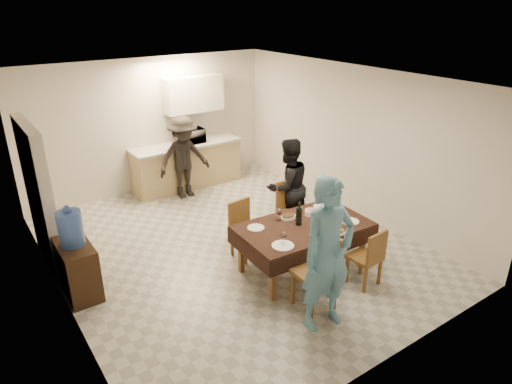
% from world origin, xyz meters
% --- Properties ---
extents(floor, '(5.00, 6.00, 0.02)m').
position_xyz_m(floor, '(0.00, 0.00, 0.00)').
color(floor, '#B9BAB4').
rests_on(floor, ground).
extents(ceiling, '(5.00, 6.00, 0.02)m').
position_xyz_m(ceiling, '(0.00, 0.00, 2.60)').
color(ceiling, white).
rests_on(ceiling, wall_back).
extents(wall_back, '(5.00, 0.02, 2.60)m').
position_xyz_m(wall_back, '(0.00, 3.00, 1.30)').
color(wall_back, silver).
rests_on(wall_back, floor).
extents(wall_front, '(5.00, 0.02, 2.60)m').
position_xyz_m(wall_front, '(0.00, -3.00, 1.30)').
color(wall_front, silver).
rests_on(wall_front, floor).
extents(wall_left, '(0.02, 6.00, 2.60)m').
position_xyz_m(wall_left, '(-2.50, 0.00, 1.30)').
color(wall_left, silver).
rests_on(wall_left, floor).
extents(wall_right, '(0.02, 6.00, 2.60)m').
position_xyz_m(wall_right, '(2.50, 0.00, 1.30)').
color(wall_right, silver).
rests_on(wall_right, floor).
extents(stub_partition, '(0.15, 1.40, 2.10)m').
position_xyz_m(stub_partition, '(-2.42, 1.20, 1.05)').
color(stub_partition, silver).
rests_on(stub_partition, floor).
extents(kitchen_base_cabinet, '(2.20, 0.60, 0.86)m').
position_xyz_m(kitchen_base_cabinet, '(0.60, 2.68, 0.43)').
color(kitchen_base_cabinet, tan).
rests_on(kitchen_base_cabinet, floor).
extents(kitchen_worktop, '(2.24, 0.64, 0.05)m').
position_xyz_m(kitchen_worktop, '(0.60, 2.68, 0.89)').
color(kitchen_worktop, '#B4B3AE').
rests_on(kitchen_worktop, kitchen_base_cabinet).
extents(upper_cabinet, '(1.20, 0.34, 0.70)m').
position_xyz_m(upper_cabinet, '(0.90, 2.82, 1.85)').
color(upper_cabinet, silver).
rests_on(upper_cabinet, wall_back).
extents(dining_table, '(1.87, 1.15, 0.71)m').
position_xyz_m(dining_table, '(0.50, -1.09, 0.68)').
color(dining_table, black).
rests_on(dining_table, floor).
extents(chair_near_left, '(0.47, 0.47, 0.54)m').
position_xyz_m(chair_near_left, '(0.05, -1.94, 0.61)').
color(chair_near_left, brown).
rests_on(chair_near_left, floor).
extents(chair_near_right, '(0.41, 0.41, 0.45)m').
position_xyz_m(chair_near_right, '(0.95, -1.92, 0.51)').
color(chair_near_right, brown).
rests_on(chair_near_right, floor).
extents(chair_far_left, '(0.43, 0.43, 0.47)m').
position_xyz_m(chair_far_left, '(0.05, -0.43, 0.53)').
color(chair_far_left, brown).
rests_on(chair_far_left, floor).
extents(chair_far_right, '(0.49, 0.49, 0.52)m').
position_xyz_m(chair_far_right, '(0.95, -0.44, 0.59)').
color(chair_far_right, brown).
rests_on(chair_far_right, floor).
extents(console, '(0.39, 0.79, 0.73)m').
position_xyz_m(console, '(-2.28, 0.14, 0.36)').
color(console, '#311D10').
rests_on(console, floor).
extents(water_jug, '(0.31, 0.31, 0.46)m').
position_xyz_m(water_jug, '(-2.28, 0.14, 0.96)').
color(water_jug, '#3F67C8').
rests_on(water_jug, console).
extents(wine_bottle, '(0.09, 0.09, 0.34)m').
position_xyz_m(wine_bottle, '(0.45, -1.04, 0.88)').
color(wine_bottle, black).
rests_on(wine_bottle, dining_table).
extents(water_pitcher, '(0.14, 0.14, 0.22)m').
position_xyz_m(water_pitcher, '(0.85, -1.14, 0.82)').
color(water_pitcher, white).
rests_on(water_pitcher, dining_table).
extents(savoury_tart, '(0.45, 0.36, 0.05)m').
position_xyz_m(savoury_tart, '(0.60, -1.47, 0.74)').
color(savoury_tart, gold).
rests_on(savoury_tart, dining_table).
extents(salad_bowl, '(0.20, 0.20, 0.08)m').
position_xyz_m(salad_bowl, '(0.80, -0.91, 0.75)').
color(salad_bowl, white).
rests_on(salad_bowl, dining_table).
extents(mushroom_dish, '(0.21, 0.21, 0.04)m').
position_xyz_m(mushroom_dish, '(0.45, -0.81, 0.73)').
color(mushroom_dish, white).
rests_on(mushroom_dish, dining_table).
extents(wine_glass_a, '(0.08, 0.08, 0.17)m').
position_xyz_m(wine_glass_a, '(-0.05, -1.34, 0.80)').
color(wine_glass_a, white).
rests_on(wine_glass_a, dining_table).
extents(wine_glass_b, '(0.09, 0.09, 0.19)m').
position_xyz_m(wine_glass_b, '(1.05, -0.84, 0.81)').
color(wine_glass_b, white).
rests_on(wine_glass_b, dining_table).
extents(wine_glass_c, '(0.09, 0.09, 0.20)m').
position_xyz_m(wine_glass_c, '(0.30, -0.79, 0.81)').
color(wine_glass_c, white).
rests_on(wine_glass_c, dining_table).
extents(plate_near_left, '(0.29, 0.29, 0.02)m').
position_xyz_m(plate_near_left, '(-0.10, -1.39, 0.72)').
color(plate_near_left, white).
rests_on(plate_near_left, dining_table).
extents(plate_near_right, '(0.25, 0.25, 0.01)m').
position_xyz_m(plate_near_right, '(1.10, -1.39, 0.72)').
color(plate_near_right, white).
rests_on(plate_near_right, dining_table).
extents(plate_far_left, '(0.24, 0.24, 0.01)m').
position_xyz_m(plate_far_left, '(-0.10, -0.79, 0.72)').
color(plate_far_left, white).
rests_on(plate_far_left, dining_table).
extents(plate_far_right, '(0.24, 0.24, 0.01)m').
position_xyz_m(plate_far_right, '(1.10, -0.79, 0.72)').
color(plate_far_right, white).
rests_on(plate_far_right, dining_table).
extents(microwave, '(0.51, 0.35, 0.28)m').
position_xyz_m(microwave, '(0.72, 2.68, 1.05)').
color(microwave, silver).
rests_on(microwave, kitchen_worktop).
extents(person_near, '(0.72, 0.51, 1.88)m').
position_xyz_m(person_near, '(-0.05, -2.14, 0.94)').
color(person_near, '#5890B3').
rests_on(person_near, floor).
extents(person_far, '(0.79, 0.62, 1.60)m').
position_xyz_m(person_far, '(1.05, -0.04, 0.80)').
color(person_far, black).
rests_on(person_far, floor).
extents(person_kitchen, '(1.03, 0.59, 1.59)m').
position_xyz_m(person_kitchen, '(0.32, 2.23, 0.80)').
color(person_kitchen, black).
rests_on(person_kitchen, floor).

